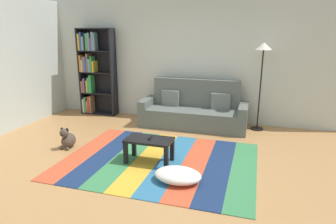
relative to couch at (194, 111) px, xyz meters
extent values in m
plane|color=#B27F4C|center=(-0.20, -2.02, -0.34)|extent=(14.00, 14.00, 0.00)
cube|color=silver|center=(-0.20, 0.53, 1.01)|extent=(6.80, 0.10, 2.70)
cube|color=silver|center=(-3.60, -1.27, 1.01)|extent=(0.10, 5.50, 2.70)
cube|color=#C64C2D|center=(-1.46, -1.93, -0.33)|extent=(0.38, 2.31, 0.01)
cube|color=navy|center=(-1.09, -1.93, -0.33)|extent=(0.38, 2.31, 0.01)
cube|color=#387F4C|center=(-0.71, -1.93, -0.33)|extent=(0.38, 2.31, 0.01)
cube|color=gold|center=(-0.34, -1.93, -0.33)|extent=(0.38, 2.31, 0.01)
cube|color=teal|center=(0.04, -1.93, -0.33)|extent=(0.38, 2.31, 0.01)
cube|color=#C64C2D|center=(0.42, -1.93, -0.33)|extent=(0.38, 2.31, 0.01)
cube|color=navy|center=(0.79, -1.93, -0.33)|extent=(0.38, 2.31, 0.01)
cube|color=#387F4C|center=(1.17, -1.93, -0.33)|extent=(0.38, 2.31, 0.01)
cube|color=#59605B|center=(0.00, -0.07, -0.14)|extent=(1.90, 0.80, 0.40)
cube|color=#59605B|center=(0.00, 0.23, 0.36)|extent=(1.90, 0.20, 0.60)
cube|color=#59605B|center=(-1.04, -0.07, -0.06)|extent=(0.18, 0.80, 0.56)
cube|color=#59605B|center=(1.04, -0.07, -0.06)|extent=(0.18, 0.80, 0.56)
cube|color=slate|center=(-0.55, 0.11, 0.22)|extent=(0.42, 0.19, 0.36)
cube|color=slate|center=(0.55, 0.11, 0.22)|extent=(0.42, 0.19, 0.36)
cube|color=black|center=(-2.89, 0.28, 0.70)|extent=(0.04, 0.28, 2.07)
cube|color=black|center=(-2.02, 0.28, 0.70)|extent=(0.04, 0.28, 2.07)
cube|color=black|center=(-2.46, 0.41, 0.70)|extent=(0.90, 0.01, 2.07)
cube|color=black|center=(-2.46, 0.28, -0.32)|extent=(0.86, 0.28, 0.02)
cube|color=black|center=(-2.46, 0.28, 0.19)|extent=(0.86, 0.28, 0.02)
cube|color=black|center=(-2.46, 0.28, 0.70)|extent=(0.86, 0.28, 0.02)
cube|color=black|center=(-2.46, 0.28, 1.21)|extent=(0.86, 0.28, 0.02)
cube|color=black|center=(-2.46, 0.28, 1.72)|extent=(0.86, 0.28, 0.02)
cube|color=silver|center=(-2.85, 0.27, -0.14)|extent=(0.04, 0.24, 0.34)
cube|color=green|center=(-2.80, 0.26, -0.11)|extent=(0.05, 0.22, 0.39)
cube|color=#8C6647|center=(-2.75, 0.25, -0.16)|extent=(0.04, 0.20, 0.30)
cube|color=red|center=(-2.70, 0.27, -0.11)|extent=(0.05, 0.24, 0.40)
cube|color=#8C6647|center=(-2.64, 0.25, -0.09)|extent=(0.04, 0.20, 0.43)
cube|color=#8C6647|center=(-2.85, 0.26, 0.34)|extent=(0.05, 0.22, 0.28)
cube|color=purple|center=(-2.79, 0.26, 0.38)|extent=(0.04, 0.22, 0.35)
cube|color=black|center=(-2.75, 0.24, 0.36)|extent=(0.03, 0.19, 0.31)
cube|color=gold|center=(-2.71, 0.27, 0.35)|extent=(0.03, 0.25, 0.30)
cube|color=green|center=(-2.67, 0.26, 0.39)|extent=(0.05, 0.23, 0.37)
cube|color=green|center=(-2.61, 0.24, 0.42)|extent=(0.05, 0.20, 0.43)
cube|color=orange|center=(-2.85, 0.27, 0.91)|extent=(0.04, 0.26, 0.40)
cube|color=silver|center=(-2.81, 0.24, 0.85)|extent=(0.03, 0.18, 0.29)
cube|color=#8C6647|center=(-2.76, 0.25, 0.89)|extent=(0.05, 0.20, 0.36)
cube|color=#334CB2|center=(-2.71, 0.26, 0.90)|extent=(0.05, 0.22, 0.37)
cube|color=#8C6647|center=(-2.66, 0.27, 0.93)|extent=(0.03, 0.25, 0.44)
cube|color=#668C99|center=(-2.61, 0.24, 0.87)|extent=(0.05, 0.18, 0.31)
cube|color=green|center=(-2.55, 0.24, 0.90)|extent=(0.04, 0.18, 0.38)
cube|color=gold|center=(-2.50, 0.26, 0.85)|extent=(0.04, 0.22, 0.27)
cube|color=gold|center=(-2.84, 0.23, 1.41)|extent=(0.05, 0.17, 0.39)
cube|color=#334CB2|center=(-2.79, 0.25, 1.43)|extent=(0.04, 0.21, 0.43)
cube|color=#668C99|center=(-2.74, 0.24, 1.38)|extent=(0.05, 0.18, 0.32)
cube|color=black|center=(-2.69, 0.27, 1.42)|extent=(0.03, 0.25, 0.39)
cube|color=green|center=(-2.63, 0.25, 1.42)|extent=(0.05, 0.20, 0.39)
cube|color=#668C99|center=(-2.58, 0.24, 1.42)|extent=(0.05, 0.18, 0.41)
cube|color=purple|center=(-2.53, 0.24, 1.37)|extent=(0.03, 0.18, 0.30)
cube|color=#668C99|center=(-2.48, 0.26, 1.43)|extent=(0.05, 0.23, 0.43)
cube|color=#668C99|center=(-2.43, 0.23, 1.42)|extent=(0.03, 0.17, 0.41)
cube|color=black|center=(-0.28, -2.03, 0.04)|extent=(0.74, 0.40, 0.04)
cube|color=black|center=(-0.61, -2.19, -0.15)|extent=(0.06, 0.06, 0.35)
cube|color=black|center=(0.05, -2.19, -0.15)|extent=(0.06, 0.06, 0.35)
cube|color=black|center=(-0.61, -1.86, -0.15)|extent=(0.06, 0.06, 0.35)
cube|color=black|center=(0.05, -1.86, -0.15)|extent=(0.06, 0.06, 0.35)
ellipsoid|color=white|center=(0.31, -2.50, -0.24)|extent=(0.65, 0.47, 0.18)
ellipsoid|color=#473D33|center=(-1.87, -1.86, -0.21)|extent=(0.22, 0.30, 0.26)
sphere|color=#473D33|center=(-1.87, -1.96, -0.03)|extent=(0.15, 0.15, 0.15)
ellipsoid|color=black|center=(-1.87, -2.02, -0.04)|extent=(0.06, 0.07, 0.05)
ellipsoid|color=black|center=(-1.93, -1.94, 0.02)|extent=(0.05, 0.04, 0.08)
ellipsoid|color=black|center=(-1.82, -1.94, 0.02)|extent=(0.05, 0.04, 0.08)
sphere|color=#473D33|center=(-1.93, -1.99, -0.31)|extent=(0.06, 0.06, 0.06)
sphere|color=#473D33|center=(-1.81, -1.99, -0.31)|extent=(0.06, 0.06, 0.06)
cylinder|color=black|center=(1.33, 0.15, -0.32)|extent=(0.26, 0.26, 0.02)
cylinder|color=black|center=(1.33, 0.15, 0.50)|extent=(0.03, 0.03, 1.63)
cone|color=white|center=(1.33, 0.15, 1.39)|extent=(0.32, 0.32, 0.14)
cube|color=black|center=(-0.28, -1.99, 0.07)|extent=(0.06, 0.15, 0.02)
camera|label=1|loc=(1.25, -6.06, 1.69)|focal=31.57mm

